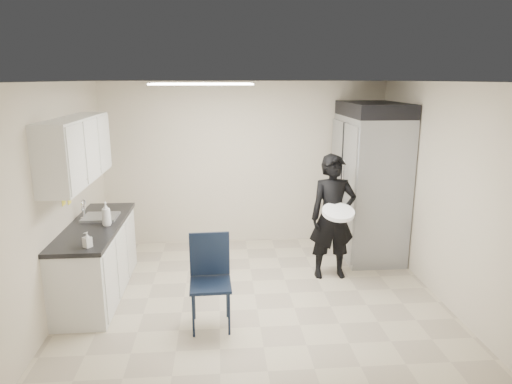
{
  "coord_description": "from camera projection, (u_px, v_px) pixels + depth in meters",
  "views": [
    {
      "loc": [
        -0.41,
        -5.23,
        2.63
      ],
      "look_at": [
        0.03,
        0.2,
        1.27
      ],
      "focal_mm": 32.0,
      "sensor_mm": 36.0,
      "label": 1
    }
  ],
  "objects": [
    {
      "name": "commercial_fridge",
      "position": [
        369.0,
        187.0,
        6.85
      ],
      "size": [
        0.8,
        1.35,
        2.1
      ],
      "primitive_type": "cube",
      "color": "gray",
      "rests_on": "floor"
    },
    {
      "name": "towel_dispenser",
      "position": [
        97.0,
        152.0,
        6.48
      ],
      "size": [
        0.22,
        0.3,
        0.35
      ],
      "primitive_type": "cube",
      "color": "black",
      "rests_on": "left_wall"
    },
    {
      "name": "countertop",
      "position": [
        94.0,
        226.0,
        5.56
      ],
      "size": [
        0.64,
        1.95,
        0.05
      ],
      "primitive_type": "cube",
      "color": "black",
      "rests_on": "lower_counter"
    },
    {
      "name": "left_wall",
      "position": [
        60.0,
        198.0,
        5.24
      ],
      "size": [
        0.0,
        4.0,
        4.0
      ],
      "primitive_type": "plane",
      "rotation": [
        1.57,
        0.0,
        1.57
      ],
      "color": "beige",
      "rests_on": "floor"
    },
    {
      "name": "sink",
      "position": [
        101.0,
        221.0,
        5.8
      ],
      "size": [
        0.42,
        0.4,
        0.14
      ],
      "primitive_type": "cube",
      "color": "gray",
      "rests_on": "countertop"
    },
    {
      "name": "ceiling",
      "position": [
        255.0,
        82.0,
        5.1
      ],
      "size": [
        4.5,
        4.5,
        0.0
      ],
      "primitive_type": "plane",
      "rotation": [
        3.14,
        0.0,
        0.0
      ],
      "color": "silver",
      "rests_on": "back_wall"
    },
    {
      "name": "floor",
      "position": [
        255.0,
        294.0,
        5.73
      ],
      "size": [
        4.5,
        4.5,
        0.0
      ],
      "primitive_type": "plane",
      "color": "#B4A78D",
      "rests_on": "ground"
    },
    {
      "name": "notice_sticker_left",
      "position": [
        64.0,
        202.0,
        5.36
      ],
      "size": [
        0.0,
        0.12,
        0.07
      ],
      "primitive_type": "cube",
      "color": "yellow",
      "rests_on": "left_wall"
    },
    {
      "name": "folding_chair",
      "position": [
        210.0,
        285.0,
        4.87
      ],
      "size": [
        0.45,
        0.45,
        0.98
      ],
      "primitive_type": "cube",
      "rotation": [
        0.0,
        0.0,
        0.03
      ],
      "color": "black",
      "rests_on": "floor"
    },
    {
      "name": "faucet",
      "position": [
        84.0,
        210.0,
        5.75
      ],
      "size": [
        0.02,
        0.02,
        0.24
      ],
      "primitive_type": "cylinder",
      "color": "silver",
      "rests_on": "countertop"
    },
    {
      "name": "bucket_lid",
      "position": [
        338.0,
        212.0,
        5.79
      ],
      "size": [
        0.42,
        0.42,
        0.05
      ],
      "primitive_type": "cylinder",
      "rotation": [
        0.0,
        0.0,
        0.02
      ],
      "color": "white",
      "rests_on": "man_tuxedo"
    },
    {
      "name": "ceiling_panel",
      "position": [
        202.0,
        84.0,
        5.45
      ],
      "size": [
        1.2,
        0.6,
        0.02
      ],
      "primitive_type": "cube",
      "color": "white",
      "rests_on": "ceiling"
    },
    {
      "name": "notice_sticker_right",
      "position": [
        70.0,
        201.0,
        5.56
      ],
      "size": [
        0.0,
        0.12,
        0.07
      ],
      "primitive_type": "cube",
      "color": "yellow",
      "rests_on": "left_wall"
    },
    {
      "name": "soap_bottle_b",
      "position": [
        87.0,
        240.0,
        4.77
      ],
      "size": [
        0.11,
        0.11,
        0.17
      ],
      "primitive_type": "imported",
      "rotation": [
        0.0,
        0.0,
        -0.67
      ],
      "color": "#A4A2AE",
      "rests_on": "countertop"
    },
    {
      "name": "back_wall",
      "position": [
        245.0,
        164.0,
        7.35
      ],
      "size": [
        4.5,
        0.0,
        4.5
      ],
      "primitive_type": "plane",
      "rotation": [
        1.57,
        0.0,
        0.0
      ],
      "color": "beige",
      "rests_on": "floor"
    },
    {
      "name": "soap_bottle_a",
      "position": [
        106.0,
        214.0,
        5.47
      ],
      "size": [
        0.14,
        0.14,
        0.29
      ],
      "primitive_type": "imported",
      "rotation": [
        0.0,
        0.0,
        0.33
      ],
      "color": "white",
      "rests_on": "countertop"
    },
    {
      "name": "lower_counter",
      "position": [
        97.0,
        261.0,
        5.67
      ],
      "size": [
        0.6,
        1.9,
        0.86
      ],
      "primitive_type": "cube",
      "color": "silver",
      "rests_on": "floor"
    },
    {
      "name": "man_tuxedo",
      "position": [
        333.0,
        217.0,
        6.07
      ],
      "size": [
        0.63,
        0.43,
        1.68
      ],
      "primitive_type": "imported",
      "rotation": [
        0.0,
        0.0,
        0.02
      ],
      "color": "black",
      "rests_on": "floor"
    },
    {
      "name": "right_wall",
      "position": [
        437.0,
        190.0,
        5.59
      ],
      "size": [
        0.0,
        4.0,
        4.0
      ],
      "primitive_type": "plane",
      "rotation": [
        1.57,
        0.0,
        -1.57
      ],
      "color": "beige",
      "rests_on": "floor"
    },
    {
      "name": "fridge_compressor",
      "position": [
        374.0,
        109.0,
        6.57
      ],
      "size": [
        0.8,
        1.35,
        0.2
      ],
      "primitive_type": "cube",
      "color": "black",
      "rests_on": "commercial_fridge"
    },
    {
      "name": "upper_cabinets",
      "position": [
        76.0,
        150.0,
        5.32
      ],
      "size": [
        0.35,
        1.8,
        0.75
      ],
      "primitive_type": "cube",
      "color": "silver",
      "rests_on": "left_wall"
    }
  ]
}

